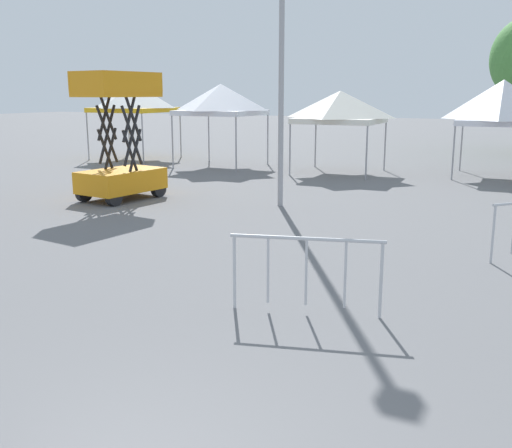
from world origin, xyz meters
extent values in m
cylinder|color=#9E9EA3|center=(-15.95, 17.68, 1.16)|extent=(0.06, 0.06, 2.31)
cylinder|color=#9E9EA3|center=(-12.98, 17.76, 1.16)|extent=(0.06, 0.06, 2.31)
cylinder|color=#9E9EA3|center=(-16.03, 20.65, 1.16)|extent=(0.06, 0.06, 2.31)
cylinder|color=#9E9EA3|center=(-13.06, 20.74, 1.16)|extent=(0.06, 0.06, 2.31)
pyramid|color=white|center=(-14.51, 19.21, 2.87)|extent=(3.21, 3.21, 1.11)
cube|color=yellow|center=(-14.51, 19.21, 2.21)|extent=(3.18, 3.18, 0.20)
cylinder|color=#9E9EA3|center=(-10.95, 17.05, 1.14)|extent=(0.06, 0.06, 2.28)
cylinder|color=#9E9EA3|center=(-8.09, 17.11, 1.14)|extent=(0.06, 0.06, 2.28)
cylinder|color=#9E9EA3|center=(-11.01, 19.91, 1.14)|extent=(0.06, 0.06, 2.28)
cylinder|color=#9E9EA3|center=(-8.15, 19.97, 1.14)|extent=(0.06, 0.06, 2.28)
pyramid|color=white|center=(-9.55, 18.51, 2.80)|extent=(3.07, 3.07, 1.04)
cube|color=white|center=(-9.55, 18.51, 2.18)|extent=(3.04, 3.04, 0.20)
cylinder|color=#9E9EA3|center=(-5.93, 17.25, 1.03)|extent=(0.06, 0.06, 2.06)
cylinder|color=#9E9EA3|center=(-3.10, 17.36, 1.03)|extent=(0.06, 0.06, 2.06)
cylinder|color=#9E9EA3|center=(-6.05, 20.08, 1.03)|extent=(0.06, 0.06, 2.06)
cylinder|color=#9E9EA3|center=(-3.21, 20.20, 1.03)|extent=(0.06, 0.06, 2.06)
pyramid|color=white|center=(-4.57, 18.72, 2.55)|extent=(3.10, 3.10, 0.98)
cube|color=white|center=(-4.57, 18.72, 1.96)|extent=(3.07, 3.07, 0.20)
cylinder|color=#9E9EA3|center=(-0.43, 18.73, 1.02)|extent=(0.06, 0.06, 2.05)
cylinder|color=#9E9EA3|center=(-0.57, 21.49, 1.02)|extent=(0.06, 0.06, 2.05)
pyramid|color=white|center=(0.87, 20.18, 2.73)|extent=(3.04, 3.04, 1.36)
cube|color=white|center=(0.87, 20.18, 1.95)|extent=(3.02, 3.02, 0.20)
cylinder|color=black|center=(-8.83, 9.70, 0.24)|extent=(0.24, 0.50, 0.48)
cylinder|color=black|center=(-7.64, 9.56, 0.24)|extent=(0.24, 0.50, 0.48)
cylinder|color=black|center=(-8.62, 11.41, 0.24)|extent=(0.24, 0.50, 0.48)
cylinder|color=black|center=(-7.44, 11.27, 0.24)|extent=(0.24, 0.50, 0.48)
cube|color=orange|center=(-8.13, 10.48, 0.54)|extent=(1.66, 2.45, 0.60)
cylinder|color=black|center=(-8.62, 10.54, 1.16)|extent=(0.16, 0.73, 1.64)
cylinder|color=black|center=(-8.62, 10.54, 1.16)|extent=(0.16, 0.73, 1.64)
cylinder|color=black|center=(-7.65, 10.42, 1.16)|extent=(0.16, 0.73, 1.64)
cylinder|color=black|center=(-7.65, 10.42, 1.16)|extent=(0.16, 0.73, 1.64)
cylinder|color=black|center=(-8.62, 10.54, 1.81)|extent=(0.16, 0.73, 1.64)
cylinder|color=black|center=(-8.62, 10.54, 1.81)|extent=(0.16, 0.73, 1.64)
cylinder|color=black|center=(-7.65, 10.42, 1.81)|extent=(0.16, 0.73, 1.64)
cylinder|color=black|center=(-7.65, 10.42, 1.81)|extent=(0.16, 0.73, 1.64)
cylinder|color=black|center=(-8.62, 10.54, 2.46)|extent=(0.16, 0.73, 1.64)
cylinder|color=black|center=(-8.62, 10.54, 2.46)|extent=(0.16, 0.73, 1.64)
cylinder|color=black|center=(-7.65, 10.42, 2.46)|extent=(0.16, 0.73, 1.64)
cylinder|color=black|center=(-7.65, 10.42, 2.46)|extent=(0.16, 0.73, 1.64)
cube|color=orange|center=(-8.13, 10.48, 2.91)|extent=(1.58, 2.33, 0.12)
cube|color=orange|center=(-8.26, 9.43, 3.24)|extent=(1.33, 0.22, 0.55)
cube|color=orange|center=(-8.01, 11.53, 3.24)|extent=(1.33, 0.22, 0.55)
cube|color=orange|center=(-8.77, 10.56, 3.24)|extent=(0.32, 2.18, 0.55)
cube|color=orange|center=(-7.49, 10.41, 3.24)|extent=(0.32, 2.18, 0.55)
cylinder|color=#9E9EA3|center=(-3.72, 11.63, 4.39)|extent=(0.14, 0.14, 8.78)
cylinder|color=#B7BABF|center=(1.93, 8.30, 0.53)|extent=(0.04, 0.04, 1.05)
cylinder|color=#B7BABF|center=(-0.06, 4.54, 1.05)|extent=(2.03, 0.63, 0.05)
cylinder|color=#B7BABF|center=(0.90, 4.82, 0.53)|extent=(0.04, 0.04, 1.05)
cylinder|color=#B7BABF|center=(-1.02, 4.27, 0.53)|extent=(0.04, 0.04, 1.05)
cylinder|color=#B7BABF|center=(0.44, 4.69, 0.58)|extent=(0.04, 0.04, 0.92)
cylinder|color=#B7BABF|center=(-0.06, 4.54, 0.58)|extent=(0.04, 0.04, 0.92)
cylinder|color=#B7BABF|center=(-0.57, 4.40, 0.58)|extent=(0.04, 0.04, 0.92)
camera|label=1|loc=(2.84, -2.64, 2.96)|focal=41.74mm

